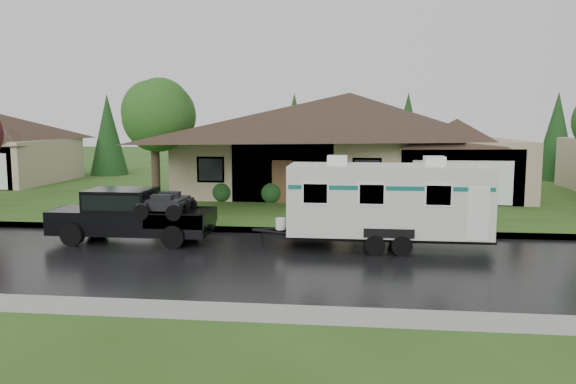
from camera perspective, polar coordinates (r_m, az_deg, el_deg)
The scene contains 9 objects.
ground at distance 18.86m, azimuth -0.31°, elevation -5.51°, with size 140.00×140.00×0.00m, color #2D4F18.
road at distance 16.93m, azimuth -1.13°, elevation -6.98°, with size 140.00×8.00×0.01m, color black.
curb at distance 21.03m, azimuth 0.44°, elevation -3.97°, with size 140.00×0.50×0.15m, color gray.
lawn at distance 33.58m, azimuth 2.78°, elevation 0.23°, with size 140.00×26.00×0.15m, color #2D4F18.
house_main at distance 32.10m, azimuth 6.79°, elevation 6.16°, with size 19.44×10.80×6.90m.
tree_left_green at distance 28.46m, azimuth -13.45°, elevation 7.75°, with size 3.80×3.80×6.29m.
shrub_row at distance 27.78m, azimuth 6.12°, elevation -0.07°, with size 13.60×1.00×1.00m.
pickup_truck at distance 20.16m, azimuth -15.83°, elevation -2.12°, with size 5.48×2.08×1.83m.
travel_trailer at distance 18.58m, azimuth 10.06°, elevation -0.77°, with size 6.76×2.38×3.03m.
Camera 1 is at (2.22, -18.26, 4.16)m, focal length 35.00 mm.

